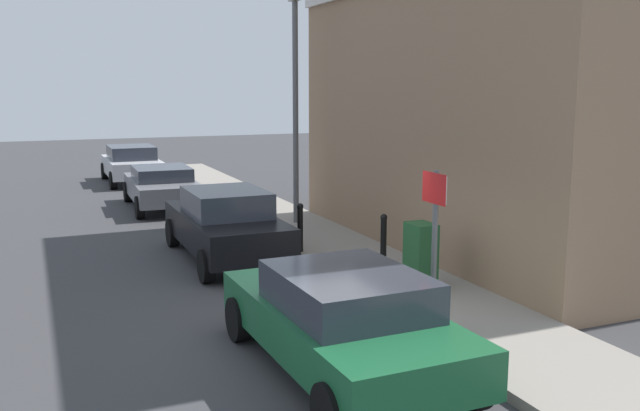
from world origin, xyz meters
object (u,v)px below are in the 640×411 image
object	(u,v)px
bollard_near_cabinet	(383,238)
bollard_far_kerb	(300,226)
utility_cabinet	(421,258)
street_sign	(434,225)
car_grey	(162,186)
car_silver	(132,163)
lamppost	(295,99)
car_green	(343,318)
car_black	(226,224)

from	to	relation	value
bollard_near_cabinet	bollard_far_kerb	bearing A→B (deg)	120.49
utility_cabinet	street_sign	size ratio (longest dim) A/B	0.50
car_grey	car_silver	world-z (taller)	car_silver
car_silver	lamppost	size ratio (longest dim) A/B	0.71
bollard_far_kerb	lamppost	distance (m)	4.09
lamppost	bollard_far_kerb	bearing A→B (deg)	-109.34
car_grey	car_silver	bearing A→B (deg)	2.07
car_green	lamppost	size ratio (longest dim) A/B	0.75
car_black	street_sign	xyz separation A→B (m)	(1.55, -5.60, 0.89)
car_black	car_grey	distance (m)	6.75
car_green	street_sign	xyz separation A→B (m)	(1.73, 0.64, 0.94)
bollard_near_cabinet	street_sign	xyz separation A→B (m)	(-0.96, -3.30, 0.96)
bollard_near_cabinet	lamppost	distance (m)	5.41
car_silver	street_sign	distance (m)	18.43
car_silver	street_sign	xyz separation A→B (m)	(1.74, -18.32, 0.92)
street_sign	bollard_near_cabinet	bearing A→B (deg)	73.74
utility_cabinet	bollard_near_cabinet	bearing A→B (deg)	86.29
car_black	lamppost	distance (m)	4.33
car_green	lamppost	world-z (taller)	lamppost
car_green	car_grey	world-z (taller)	car_green
car_silver	bollard_far_kerb	size ratio (longest dim) A/B	3.89
car_grey	lamppost	distance (m)	5.69
bollard_near_cabinet	lamppost	world-z (taller)	lamppost
bollard_far_kerb	lamppost	bearing A→B (deg)	70.66
bollard_near_cabinet	street_sign	world-z (taller)	street_sign
car_silver	car_black	bearing A→B (deg)	-179.10
car_green	car_black	distance (m)	6.25
bollard_far_kerb	street_sign	xyz separation A→B (m)	(0.08, -5.08, 0.96)
car_black	car_grey	bearing A→B (deg)	1.07
bollard_near_cabinet	car_black	bearing A→B (deg)	137.59
street_sign	lamppost	xyz separation A→B (m)	(0.97, 8.05, 1.64)
utility_cabinet	lamppost	bearing A→B (deg)	89.07
car_green	street_sign	world-z (taller)	street_sign
street_sign	bollard_far_kerb	bearing A→B (deg)	90.89
car_green	car_silver	distance (m)	18.96
car_black	bollard_near_cabinet	size ratio (longest dim) A/B	4.15
bollard_near_cabinet	lamppost	bearing A→B (deg)	89.98
car_silver	bollard_near_cabinet	distance (m)	15.26
car_black	utility_cabinet	size ratio (longest dim) A/B	3.75
car_black	car_grey	xyz separation A→B (m)	(-0.13, 6.75, -0.09)
bollard_near_cabinet	lamppost	xyz separation A→B (m)	(0.00, 4.75, 2.60)
car_green	lamppost	xyz separation A→B (m)	(2.69, 8.69, 2.58)
car_black	lamppost	xyz separation A→B (m)	(2.52, 2.45, 2.54)
car_black	street_sign	size ratio (longest dim) A/B	1.87
street_sign	car_black	bearing A→B (deg)	105.49
car_green	bollard_near_cabinet	world-z (taller)	car_green
car_silver	lamppost	world-z (taller)	lamppost
bollard_far_kerb	lamppost	xyz separation A→B (m)	(1.04, 2.98, 2.60)
car_black	car_silver	world-z (taller)	car_black
utility_cabinet	street_sign	xyz separation A→B (m)	(-0.86, -1.76, 0.98)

